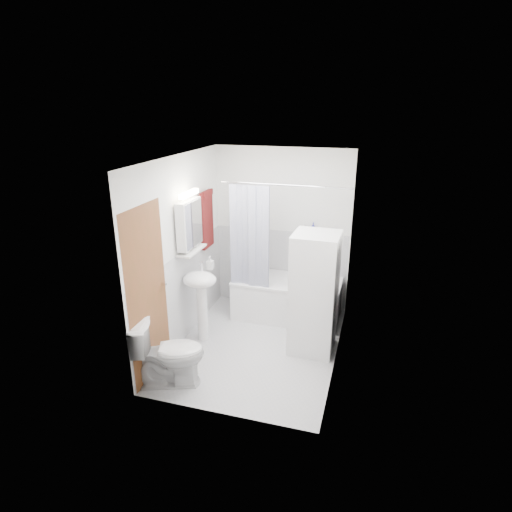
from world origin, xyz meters
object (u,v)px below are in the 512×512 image
(washer_dryer, at_px, (314,294))
(toilet, at_px, (169,353))
(bathtub, at_px, (287,297))
(sink, at_px, (200,290))

(washer_dryer, relative_size, toilet, 1.96)
(bathtub, height_order, washer_dryer, washer_dryer)
(toilet, bearing_deg, sink, -18.06)
(washer_dryer, bearing_deg, sink, -171.70)
(bathtub, height_order, sink, sink)
(sink, distance_m, toilet, 1.03)
(bathtub, relative_size, toilet, 1.94)
(bathtub, height_order, toilet, toilet)
(bathtub, bearing_deg, washer_dryer, -56.47)
(washer_dryer, distance_m, toilet, 1.86)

